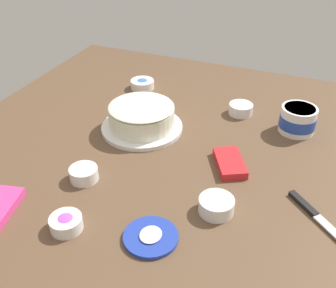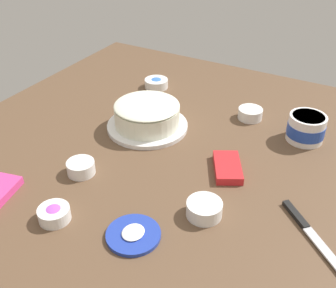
{
  "view_description": "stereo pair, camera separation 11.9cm",
  "coord_description": "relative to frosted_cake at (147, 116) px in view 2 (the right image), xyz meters",
  "views": [
    {
      "loc": [
        0.86,
        0.3,
        0.7
      ],
      "look_at": [
        -0.05,
        -0.07,
        0.04
      ],
      "focal_mm": 43.16,
      "sensor_mm": 36.0,
      "label": 1
    },
    {
      "loc": [
        0.81,
        0.41,
        0.7
      ],
      "look_at": [
        -0.05,
        -0.07,
        0.04
      ],
      "focal_mm": 43.16,
      "sensor_mm": 36.0,
      "label": 2
    }
  ],
  "objects": [
    {
      "name": "sprinkle_bowl_yellow",
      "position": [
        0.3,
        -0.03,
        -0.02
      ],
      "size": [
        0.08,
        0.08,
        0.04
      ],
      "color": "white",
      "rests_on": "ground_plane"
    },
    {
      "name": "frosting_tub",
      "position": [
        -0.18,
        0.47,
        -0.0
      ],
      "size": [
        0.12,
        0.12,
        0.09
      ],
      "color": "white",
      "rests_on": "ground_plane"
    },
    {
      "name": "frosting_tub_lid",
      "position": [
        0.43,
        0.22,
        -0.04
      ],
      "size": [
        0.13,
        0.13,
        0.02
      ],
      "color": "#233DAD",
      "rests_on": "ground_plane"
    },
    {
      "name": "ground_plane",
      "position": [
        0.15,
        0.2,
        -0.04
      ],
      "size": [
        1.54,
        1.54,
        0.0
      ],
      "primitive_type": "plane",
      "color": "brown"
    },
    {
      "name": "sprinkle_bowl_green",
      "position": [
        -0.22,
        0.27,
        -0.03
      ],
      "size": [
        0.08,
        0.08,
        0.04
      ],
      "color": "white",
      "rests_on": "ground_plane"
    },
    {
      "name": "sprinkle_bowl_rainbow",
      "position": [
        0.47,
        0.03,
        -0.03
      ],
      "size": [
        0.08,
        0.08,
        0.04
      ],
      "color": "white",
      "rests_on": "ground_plane"
    },
    {
      "name": "sprinkle_bowl_blue",
      "position": [
        -0.28,
        -0.13,
        -0.03
      ],
      "size": [
        0.09,
        0.09,
        0.04
      ],
      "color": "white",
      "rests_on": "ground_plane"
    },
    {
      "name": "frosted_cake",
      "position": [
        0.0,
        0.0,
        0.0
      ],
      "size": [
        0.26,
        0.26,
        0.1
      ],
      "color": "white",
      "rests_on": "ground_plane"
    },
    {
      "name": "candy_box_lower",
      "position": [
        0.09,
        0.32,
        -0.03
      ],
      "size": [
        0.15,
        0.13,
        0.02
      ],
      "primitive_type": "cube",
      "rotation": [
        0.0,
        0.0,
        0.49
      ],
      "color": "red",
      "rests_on": "ground_plane"
    },
    {
      "name": "sprinkle_bowl_pink",
      "position": [
        0.28,
        0.34,
        -0.02
      ],
      "size": [
        0.09,
        0.09,
        0.04
      ],
      "color": "white",
      "rests_on": "ground_plane"
    },
    {
      "name": "spreading_knife",
      "position": [
        0.21,
        0.57,
        -0.04
      ],
      "size": [
        0.18,
        0.18,
        0.01
      ],
      "color": "silver",
      "rests_on": "ground_plane"
    }
  ]
}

